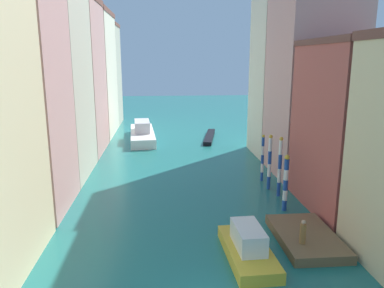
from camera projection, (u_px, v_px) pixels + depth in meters
ground_plane at (180, 165)px, 40.32m from camera, size 154.00×154.00×0.00m
building_left_1 at (13, 103)px, 26.83m from camera, size 7.02×7.60×16.10m
building_left_2 at (45, 63)px, 34.47m from camera, size 7.02×9.44×21.43m
building_left_3 at (71, 76)px, 44.25m from camera, size 7.02×9.67×18.16m
building_left_4 at (89, 74)px, 55.10m from camera, size 7.02×12.09×17.94m
building_left_5 at (99, 74)px, 64.49m from camera, size 7.02×7.17×16.93m
building_right_1 at (358, 127)px, 27.50m from camera, size 7.02×9.33×12.54m
building_right_2 at (312, 70)px, 35.53m from camera, size 7.02×8.45×20.10m
building_right_3 at (286, 66)px, 43.10m from camera, size 7.02×7.20×20.48m
waterfront_dock at (306, 237)px, 23.35m from camera, size 3.52×5.92×0.58m
person_on_dock at (303, 233)px, 21.86m from camera, size 0.36×0.36×1.45m
mooring_pole_0 at (286, 182)px, 27.76m from camera, size 0.38×0.38×4.31m
mooring_pole_1 at (280, 166)px, 30.60m from camera, size 0.33×0.33×5.02m
mooring_pole_2 at (270, 162)px, 32.31m from camera, size 0.33×0.33×4.85m
mooring_pole_3 at (263, 157)px, 34.59m from camera, size 0.28×0.28×4.39m
vaporetto_white at (142, 133)px, 52.59m from camera, size 4.08×12.52×2.68m
gondola_black at (210, 137)px, 53.47m from camera, size 2.85×9.64×0.51m
motorboat_0 at (248, 247)px, 21.35m from camera, size 2.60×5.91×1.91m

